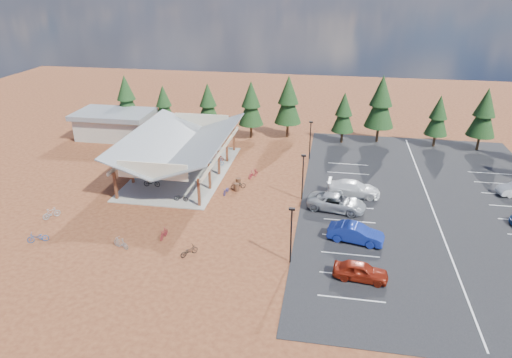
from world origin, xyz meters
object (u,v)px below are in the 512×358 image
at_px(outbuilding, 115,124).
at_px(lamp_post_1, 303,174).
at_px(bike_11, 164,233).
at_px(bike_3, 190,150).
at_px(bike_7, 218,157).
at_px(trash_bin_0, 236,187).
at_px(bike_2, 177,161).
at_px(bike_16, 238,185).
at_px(bike_14, 226,191).
at_px(car_1, 356,233).
at_px(car_2, 337,202).
at_px(bike_1, 164,170).
at_px(bike_13, 121,243).
at_px(bike_10, 38,237).
at_px(bike_pavilion, 181,143).
at_px(bike_9, 51,213).
at_px(bike_15, 253,173).
at_px(car_0, 361,271).
at_px(bike_6, 217,161).
at_px(bike_5, 183,174).
at_px(car_3, 354,188).
at_px(bike_4, 181,197).
at_px(bike_12, 189,251).
at_px(bike_0, 152,182).
at_px(trash_bin_1, 238,182).
at_px(lamp_post_0, 291,232).
at_px(lamp_post_2, 310,138).

relative_size(outbuilding, lamp_post_1, 2.14).
distance_m(outbuilding, bike_11, 31.31).
height_order(bike_3, bike_7, bike_7).
height_order(trash_bin_0, bike_2, bike_2).
bearing_deg(bike_16, bike_2, -150.23).
bearing_deg(bike_14, car_1, -21.95).
bearing_deg(car_2, bike_3, 66.64).
height_order(bike_1, bike_13, bike_1).
bearing_deg(outbuilding, bike_10, -77.71).
relative_size(bike_pavilion, bike_9, 10.88).
bearing_deg(car_1, bike_pavilion, 69.34).
height_order(bike_15, car_0, car_0).
distance_m(bike_3, bike_6, 5.81).
relative_size(lamp_post_1, bike_6, 2.69).
xyz_separation_m(bike_9, bike_15, (17.93, 13.21, 0.00)).
bearing_deg(car_1, bike_1, 73.66).
bearing_deg(bike_5, car_0, -111.23).
distance_m(car_0, car_3, 15.28).
bearing_deg(bike_6, bike_pavilion, 131.82).
distance_m(bike_4, bike_12, 10.42).
bearing_deg(outbuilding, trash_bin_0, -35.01).
xyz_separation_m(bike_13, car_0, (20.64, -1.01, 0.26)).
height_order(bike_0, car_1, car_1).
distance_m(lamp_post_1, bike_4, 13.15).
xyz_separation_m(bike_4, bike_16, (5.34, 4.22, -0.06)).
height_order(bike_0, car_3, car_3).
bearing_deg(lamp_post_1, bike_9, -160.76).
distance_m(bike_11, car_2, 17.58).
distance_m(bike_9, bike_15, 22.27).
distance_m(outbuilding, bike_4, 24.98).
relative_size(trash_bin_1, car_3, 0.16).
relative_size(lamp_post_0, lamp_post_1, 1.00).
xyz_separation_m(trash_bin_0, bike_9, (-16.72, -9.29, 0.09)).
distance_m(bike_11, car_3, 21.05).
height_order(bike_0, bike_15, bike_0).
height_order(bike_14, car_1, car_1).
bearing_deg(car_1, lamp_post_0, 139.34).
distance_m(trash_bin_1, car_0, 20.46).
relative_size(lamp_post_2, bike_7, 2.91).
relative_size(bike_4, bike_7, 0.89).
height_order(trash_bin_0, bike_5, bike_5).
bearing_deg(trash_bin_0, trash_bin_1, 93.02).
bearing_deg(outbuilding, bike_pavilion, -38.16).
bearing_deg(bike_13, bike_4, -173.56).
bearing_deg(bike_4, lamp_post_1, -77.96).
bearing_deg(bike_4, bike_5, 15.05).
relative_size(trash_bin_1, bike_16, 0.52).
relative_size(lamp_post_0, bike_6, 2.69).
height_order(bike_12, bike_13, bike_13).
relative_size(bike_14, bike_15, 0.84).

